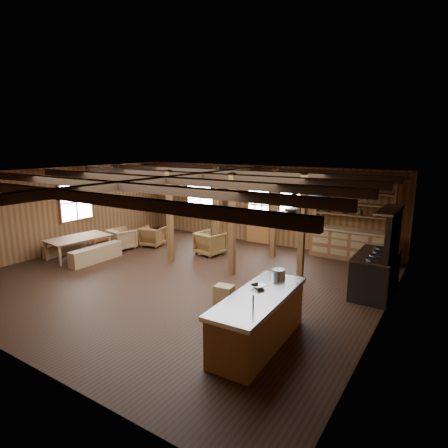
# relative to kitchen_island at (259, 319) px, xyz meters

# --- Properties ---
(room) EXTENTS (10.04, 9.04, 2.84)m
(room) POSITION_rel_kitchen_island_xyz_m (-3.32, 1.87, 0.92)
(room) COLOR black
(room) RESTS_ON ground
(ceiling_joists) EXTENTS (9.80, 8.82, 0.18)m
(ceiling_joists) POSITION_rel_kitchen_island_xyz_m (-3.32, 2.05, 2.20)
(ceiling_joists) COLOR black
(ceiling_joists) RESTS_ON ceiling
(timber_posts) EXTENTS (3.95, 2.35, 2.80)m
(timber_posts) POSITION_rel_kitchen_island_xyz_m (-2.80, 3.95, 0.92)
(timber_posts) COLOR #4E3016
(timber_posts) RESTS_ON floor
(back_door) EXTENTS (1.02, 0.08, 2.15)m
(back_door) POSITION_rel_kitchen_island_xyz_m (-3.32, 6.32, 0.40)
(back_door) COLOR brown
(back_door) RESTS_ON floor
(window_back_left) EXTENTS (1.32, 0.06, 1.32)m
(window_back_left) POSITION_rel_kitchen_island_xyz_m (-5.92, 6.33, 1.12)
(window_back_left) COLOR white
(window_back_left) RESTS_ON wall_back
(window_back_right) EXTENTS (1.02, 0.06, 1.32)m
(window_back_right) POSITION_rel_kitchen_island_xyz_m (-2.02, 6.33, 1.12)
(window_back_right) COLOR white
(window_back_right) RESTS_ON wall_back
(window_left) EXTENTS (0.14, 1.24, 1.32)m
(window_left) POSITION_rel_kitchen_island_xyz_m (-8.28, 2.37, 1.12)
(window_left) COLOR white
(window_left) RESTS_ON wall_back
(notice_boards) EXTENTS (1.08, 0.03, 0.90)m
(notice_boards) POSITION_rel_kitchen_island_xyz_m (-4.82, 6.33, 1.16)
(notice_boards) COLOR silver
(notice_boards) RESTS_ON wall_back
(back_counter) EXTENTS (2.55, 0.60, 2.45)m
(back_counter) POSITION_rel_kitchen_island_xyz_m (0.08, 6.07, 0.12)
(back_counter) COLOR brown
(back_counter) RESTS_ON floor
(pendant_lamps) EXTENTS (1.86, 2.36, 0.66)m
(pendant_lamps) POSITION_rel_kitchen_island_xyz_m (-5.57, 2.87, 1.77)
(pendant_lamps) COLOR #2A2A2C
(pendant_lamps) RESTS_ON ceiling
(pot_rack) EXTENTS (0.34, 3.00, 0.45)m
(pot_rack) POSITION_rel_kitchen_island_xyz_m (-0.03, 2.23, 1.80)
(pot_rack) COLOR #2A2A2C
(pot_rack) RESTS_ON ceiling
(kitchen_island) EXTENTS (0.98, 2.53, 1.20)m
(kitchen_island) POSITION_rel_kitchen_island_xyz_m (0.00, 0.00, 0.00)
(kitchen_island) COLOR brown
(kitchen_island) RESTS_ON floor
(step_stool) EXTENTS (0.50, 0.38, 0.41)m
(step_stool) POSITION_rel_kitchen_island_xyz_m (-1.48, 1.16, -0.27)
(step_stool) COLOR olive
(step_stool) RESTS_ON floor
(commercial_range) EXTENTS (0.88, 1.71, 2.11)m
(commercial_range) POSITION_rel_kitchen_island_xyz_m (1.32, 3.52, 0.19)
(commercial_range) COLOR #2A2A2C
(commercial_range) RESTS_ON floor
(dining_table) EXTENTS (1.25, 1.97, 0.65)m
(dining_table) POSITION_rel_kitchen_island_xyz_m (-7.22, 1.60, -0.15)
(dining_table) COLOR #986545
(dining_table) RESTS_ON floor
(bench_wall) EXTENTS (0.27, 1.45, 0.40)m
(bench_wall) POSITION_rel_kitchen_island_xyz_m (-7.97, 1.60, -0.28)
(bench_wall) COLOR olive
(bench_wall) RESTS_ON floor
(bench_aisle) EXTENTS (0.33, 1.76, 0.48)m
(bench_aisle) POSITION_rel_kitchen_island_xyz_m (-6.42, 1.60, -0.24)
(bench_aisle) COLOR olive
(bench_aisle) RESTS_ON floor
(armchair_a) EXTENTS (0.90, 0.92, 0.69)m
(armchair_a) POSITION_rel_kitchen_island_xyz_m (-6.24, 3.88, -0.13)
(armchair_a) COLOR brown
(armchair_a) RESTS_ON floor
(armchair_b) EXTENTS (0.93, 0.95, 0.75)m
(armchair_b) POSITION_rel_kitchen_island_xyz_m (-3.92, 4.12, -0.10)
(armchair_b) COLOR brown
(armchair_b) RESTS_ON floor
(armchair_c) EXTENTS (0.90, 0.91, 0.71)m
(armchair_c) POSITION_rel_kitchen_island_xyz_m (-6.83, 3.02, -0.12)
(armchair_c) COLOR brown
(armchair_c) RESTS_ON floor
(counter_pot) EXTENTS (0.27, 0.27, 0.16)m
(counter_pot) POSITION_rel_kitchen_island_xyz_m (-0.09, 1.00, 0.54)
(counter_pot) COLOR #B3B6BA
(counter_pot) RESTS_ON kitchen_island
(bowl) EXTENTS (0.33, 0.33, 0.06)m
(bowl) POSITION_rel_kitchen_island_xyz_m (-0.16, 0.27, 0.49)
(bowl) COLOR silver
(bowl) RESTS_ON kitchen_island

